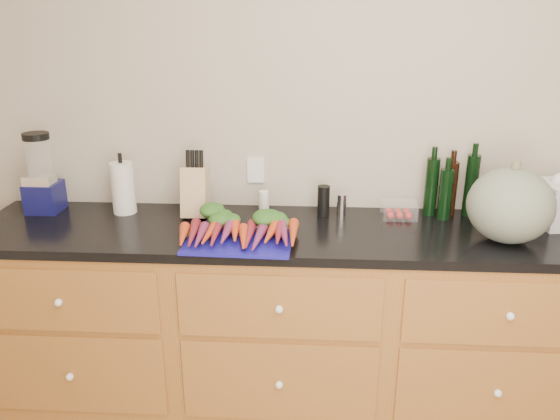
# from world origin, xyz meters

# --- Properties ---
(wall_back) EXTENTS (4.10, 0.05, 2.60)m
(wall_back) POSITION_xyz_m (0.00, 1.62, 1.30)
(wall_back) COLOR #B8AB98
(wall_back) RESTS_ON ground
(cabinets) EXTENTS (3.60, 0.64, 0.90)m
(cabinets) POSITION_xyz_m (0.00, 1.30, 0.45)
(cabinets) COLOR brown
(cabinets) RESTS_ON ground
(countertop) EXTENTS (3.64, 0.62, 0.04)m
(countertop) POSITION_xyz_m (0.00, 1.30, 0.92)
(countertop) COLOR black
(countertop) RESTS_ON cabinets
(cutting_board) EXTENTS (0.45, 0.34, 0.01)m
(cutting_board) POSITION_xyz_m (-0.62, 1.14, 0.95)
(cutting_board) COLOR #15128C
(cutting_board) RESTS_ON countertop
(carrots) EXTENTS (0.50, 0.34, 0.07)m
(carrots) POSITION_xyz_m (-0.62, 1.18, 0.98)
(carrots) COLOR #C33C17
(carrots) RESTS_ON cutting_board
(squash) EXTENTS (0.34, 0.34, 0.31)m
(squash) POSITION_xyz_m (0.48, 1.22, 1.09)
(squash) COLOR #576252
(squash) RESTS_ON countertop
(blender_appliance) EXTENTS (0.15, 0.15, 0.38)m
(blender_appliance) POSITION_xyz_m (-1.59, 1.46, 1.11)
(blender_appliance) COLOR #0F1048
(blender_appliance) RESTS_ON countertop
(paper_towel) EXTENTS (0.11, 0.11, 0.24)m
(paper_towel) POSITION_xyz_m (-1.21, 1.46, 1.06)
(paper_towel) COLOR silver
(paper_towel) RESTS_ON countertop
(knife_block) EXTENTS (0.11, 0.11, 0.23)m
(knife_block) POSITION_xyz_m (-0.87, 1.44, 1.05)
(knife_block) COLOR tan
(knife_block) RESTS_ON countertop
(grinder_salt) EXTENTS (0.05, 0.05, 0.11)m
(grinder_salt) POSITION_xyz_m (-0.55, 1.48, 1.00)
(grinder_salt) COLOR white
(grinder_salt) RESTS_ON countertop
(grinder_pepper) EXTENTS (0.06, 0.06, 0.14)m
(grinder_pepper) POSITION_xyz_m (-0.27, 1.48, 1.01)
(grinder_pepper) COLOR black
(grinder_pepper) RESTS_ON countertop
(canister_chrome) EXTENTS (0.04, 0.04, 0.10)m
(canister_chrome) POSITION_xyz_m (-0.19, 1.48, 0.99)
(canister_chrome) COLOR silver
(canister_chrome) RESTS_ON countertop
(tomato_box) EXTENTS (0.15, 0.12, 0.07)m
(tomato_box) POSITION_xyz_m (0.07, 1.47, 0.98)
(tomato_box) COLOR white
(tomato_box) RESTS_ON countertop
(bottles) EXTENTS (0.24, 0.12, 0.29)m
(bottles) POSITION_xyz_m (0.31, 1.51, 1.07)
(bottles) COLOR black
(bottles) RESTS_ON countertop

